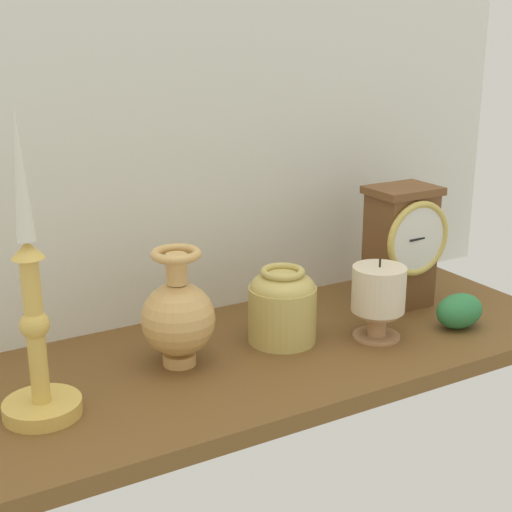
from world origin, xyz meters
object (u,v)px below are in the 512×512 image
brass_vase_bulbous (178,316)px  mantel_clock (402,245)px  candlestick_tall_left (35,329)px  brass_vase_jar (282,304)px  pillar_candle_front (378,296)px

brass_vase_bulbous → mantel_clock: bearing=3.0°
candlestick_tall_left → brass_vase_jar: bearing=6.5°
mantel_clock → candlestick_tall_left: candlestick_tall_left is taller
candlestick_tall_left → brass_vase_jar: 36.46cm
brass_vase_jar → brass_vase_bulbous: bearing=178.9°
candlestick_tall_left → pillar_candle_front: 48.72cm
pillar_candle_front → candlestick_tall_left: bearing=177.8°
candlestick_tall_left → brass_vase_bulbous: size_ratio=2.24×
brass_vase_jar → pillar_candle_front: size_ratio=0.92×
mantel_clock → brass_vase_bulbous: size_ratio=1.21×
mantel_clock → candlestick_tall_left: bearing=-173.8°
brass_vase_jar → pillar_candle_front: pillar_candle_front is taller
mantel_clock → pillar_candle_front: 14.58cm
brass_vase_jar → pillar_candle_front: bearing=-25.1°
candlestick_tall_left → brass_vase_bulbous: 20.54cm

